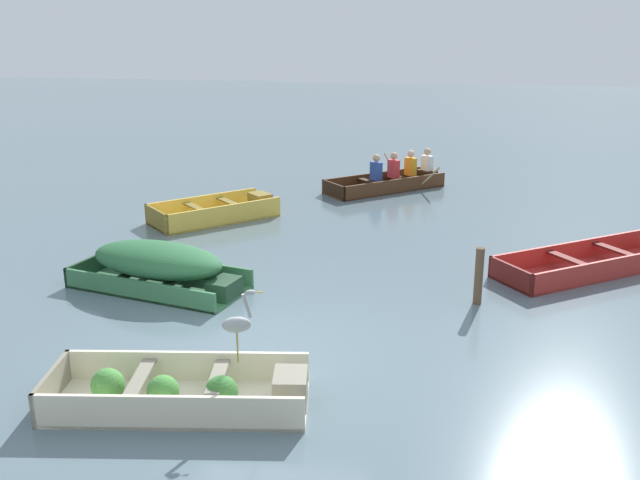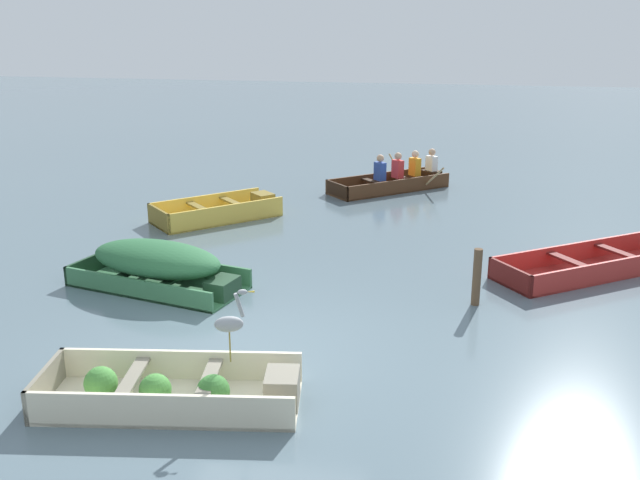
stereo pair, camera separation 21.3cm
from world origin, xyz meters
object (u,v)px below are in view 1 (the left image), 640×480
skiff_red_mid_moored (599,262)px  mooring_post (479,276)px  skiff_yellow_near_moored (220,212)px  heron_on_dinghy (238,323)px  dinghy_cream_foreground (183,392)px  rowboat_dark_varnish_with_crew (393,179)px  skiff_green_far_moored (159,264)px

skiff_red_mid_moored → mooring_post: mooring_post is taller
skiff_yellow_near_moored → skiff_red_mid_moored: size_ratio=0.76×
heron_on_dinghy → mooring_post: bearing=50.7°
dinghy_cream_foreground → heron_on_dinghy: size_ratio=3.50×
skiff_red_mid_moored → skiff_yellow_near_moored: bearing=166.2°
rowboat_dark_varnish_with_crew → heron_on_dinghy: bearing=-93.8°
dinghy_cream_foreground → skiff_green_far_moored: (-1.67, 3.29, 0.24)m
skiff_yellow_near_moored → dinghy_cream_foreground: bearing=-74.3°
skiff_yellow_near_moored → mooring_post: size_ratio=3.04×
mooring_post → skiff_green_far_moored: bearing=-176.3°
dinghy_cream_foreground → skiff_yellow_near_moored: 7.64m
rowboat_dark_varnish_with_crew → skiff_green_far_moored: bearing=-111.0°
skiff_red_mid_moored → mooring_post: size_ratio=4.00×
heron_on_dinghy → mooring_post: heron_on_dinghy is taller
skiff_red_mid_moored → skiff_green_far_moored: 7.26m
skiff_red_mid_moored → heron_on_dinghy: size_ratio=4.10×
dinghy_cream_foreground → heron_on_dinghy: (0.53, 0.36, 0.71)m
dinghy_cream_foreground → mooring_post: mooring_post is taller
skiff_yellow_near_moored → skiff_green_far_moored: (0.40, -4.07, 0.25)m
dinghy_cream_foreground → skiff_red_mid_moored: (5.22, 5.56, -0.04)m
skiff_yellow_near_moored → rowboat_dark_varnish_with_crew: (3.30, 3.49, 0.09)m
dinghy_cream_foreground → skiff_yellow_near_moored: size_ratio=1.12×
rowboat_dark_varnish_with_crew → skiff_yellow_near_moored: bearing=-133.4°
skiff_red_mid_moored → rowboat_dark_varnish_with_crew: (-3.99, 5.28, 0.12)m
dinghy_cream_foreground → skiff_red_mid_moored: dinghy_cream_foreground is taller
skiff_green_far_moored → rowboat_dark_varnish_with_crew: 8.10m
skiff_green_far_moored → mooring_post: mooring_post is taller
skiff_red_mid_moored → heron_on_dinghy: heron_on_dinghy is taller
skiff_green_far_moored → heron_on_dinghy: bearing=-53.0°
skiff_yellow_near_moored → skiff_green_far_moored: skiff_green_far_moored is taller
skiff_red_mid_moored → dinghy_cream_foreground: bearing=-133.2°
skiff_green_far_moored → mooring_post: bearing=3.7°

